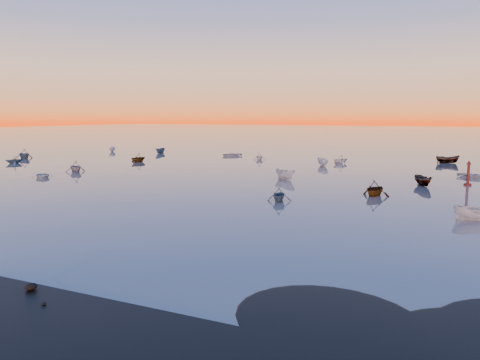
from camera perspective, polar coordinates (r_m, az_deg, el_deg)
The scene contains 6 objects.
ground at distance 122.30m, azimuth 14.40°, elevation 3.46°, with size 600.00×600.00×0.00m, color #6F645D.
mud_lobes at distance 30.84m, azimuth -24.49°, elevation -9.51°, with size 140.00×6.00×0.07m, color black, non-canonical shape.
moored_fleet at distance 76.82m, azimuth 7.75°, elevation 1.17°, with size 124.00×58.00×1.20m, color silver, non-canonical shape.
boat_near_left at distance 72.90m, azimuth -22.94°, elevation 0.26°, with size 3.95×1.65×0.99m, color silver.
boat_near_center at distance 44.74m, azimuth 26.93°, elevation -4.41°, with size 3.91×1.65×1.35m, color silver.
channel_marker at distance 66.43m, azimuth 26.06°, elevation 0.54°, with size 0.93×0.93×3.31m.
Camera 1 is at (22.78, -19.83, 8.84)m, focal length 35.00 mm.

